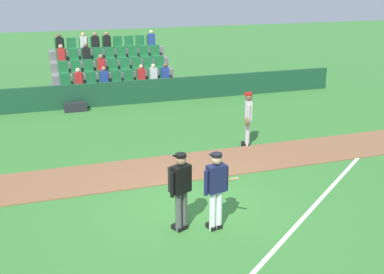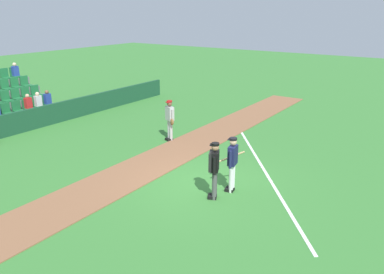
% 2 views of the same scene
% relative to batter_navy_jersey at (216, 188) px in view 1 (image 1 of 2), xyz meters
% --- Properties ---
extents(ground_plane, '(80.00, 80.00, 0.00)m').
position_rel_batter_navy_jersey_xyz_m(ground_plane, '(-0.15, 0.92, -0.97)').
color(ground_plane, '#387A33').
extents(infield_dirt_path, '(28.00, 1.99, 0.03)m').
position_rel_batter_navy_jersey_xyz_m(infield_dirt_path, '(-0.15, 3.50, -0.95)').
color(infield_dirt_path, brown).
rests_on(infield_dirt_path, ground).
extents(foul_line_chalk, '(9.53, 7.45, 0.01)m').
position_rel_batter_navy_jersey_xyz_m(foul_line_chalk, '(2.85, 0.42, -0.96)').
color(foul_line_chalk, white).
rests_on(foul_line_chalk, ground).
extents(dugout_fence, '(20.00, 0.16, 1.01)m').
position_rel_batter_navy_jersey_xyz_m(dugout_fence, '(-0.15, 10.90, -0.46)').
color(dugout_fence, '#19472D').
rests_on(dugout_fence, ground).
extents(stadium_bleachers, '(5.55, 3.80, 2.70)m').
position_rel_batter_navy_jersey_xyz_m(stadium_bleachers, '(-0.16, 13.20, -0.20)').
color(stadium_bleachers, slate).
rests_on(stadium_bleachers, ground).
extents(batter_navy_jersey, '(0.73, 0.73, 1.76)m').
position_rel_batter_navy_jersey_xyz_m(batter_navy_jersey, '(0.00, 0.00, 0.00)').
color(batter_navy_jersey, white).
rests_on(batter_navy_jersey, ground).
extents(umpire_home_plate, '(0.54, 0.43, 1.76)m').
position_rel_batter_navy_jersey_xyz_m(umpire_home_plate, '(-0.72, 0.21, 0.03)').
color(umpire_home_plate, '#4C4C4C').
rests_on(umpire_home_plate, ground).
extents(runner_grey_jersey, '(0.42, 0.62, 1.76)m').
position_rel_batter_navy_jersey_xyz_m(runner_grey_jersey, '(2.82, 4.57, -0.01)').
color(runner_grey_jersey, '#B2B2B2').
rests_on(runner_grey_jersey, ground).
extents(equipment_bag, '(0.90, 0.36, 0.36)m').
position_rel_batter_navy_jersey_xyz_m(equipment_bag, '(-2.11, 10.45, -0.79)').
color(equipment_bag, '#232328').
rests_on(equipment_bag, ground).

